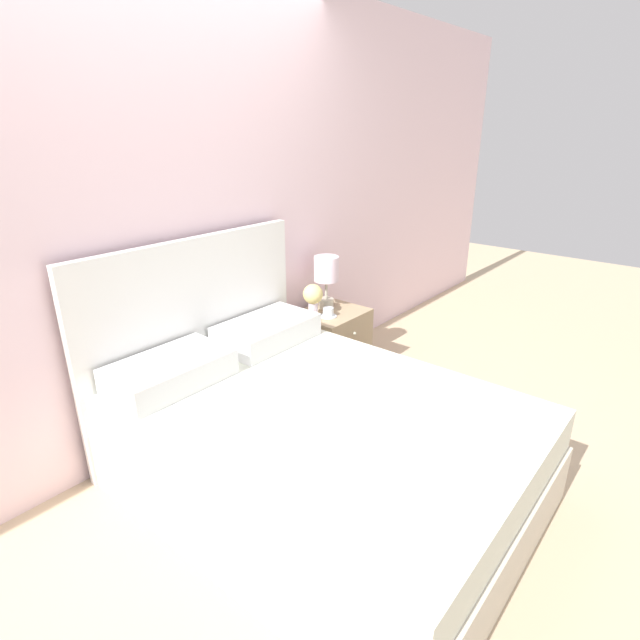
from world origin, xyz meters
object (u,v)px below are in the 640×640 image
Objects in this scene: bed at (311,437)px; nightstand at (331,344)px; table_lamp at (326,273)px; flower_vase at (313,297)px; teacup at (328,313)px.

bed is 3.85× the size of nightstand.
bed is 5.08× the size of table_lamp.
bed reaches higher than nightstand.
flower_vase is (-0.15, 0.04, 0.40)m from nightstand.
nightstand is at bearing 25.64° from teacup.
bed is at bearing -146.53° from nightstand.
bed is at bearing -145.87° from teacup.
flower_vase reaches higher than teacup.
table_lamp is at bearing 11.78° from flower_vase.
nightstand is 4.22× the size of teacup.
flower_vase is (0.87, 0.72, 0.37)m from bed.
bed is 1.16m from teacup.
flower_vase is at bearing 39.47° from bed.
bed reaches higher than teacup.
nightstand is 0.43m from flower_vase.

